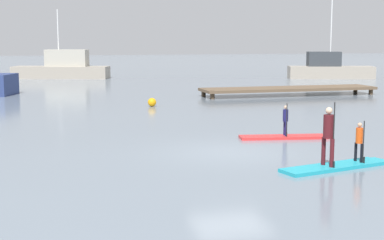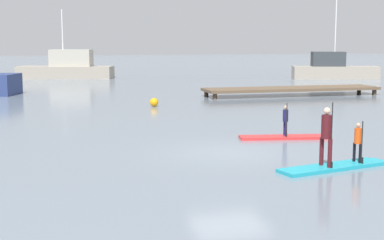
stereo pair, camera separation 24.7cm
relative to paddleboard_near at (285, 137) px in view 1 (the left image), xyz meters
The scene contains 10 objects.
ground_plane 3.41m from the paddleboard_near, 145.46° to the right, with size 240.00×240.00×0.00m, color slate.
paddleboard_near is the anchor object (origin of this frame).
paddler_child_solo 0.68m from the paddleboard_near, 72.84° to the right, with size 0.23×0.39×1.23m.
paddleboard_far 4.97m from the paddleboard_near, 97.84° to the right, with size 3.60×1.49×0.10m.
paddler_adult 5.20m from the paddleboard_near, 101.26° to the right, with size 0.35×0.51×1.83m.
paddler_child_front 4.80m from the paddleboard_near, 88.10° to the right, with size 0.24×0.40×1.23m.
fishing_boat_green_midground 36.75m from the paddleboard_near, 99.96° to the left, with size 9.32×5.18×6.48m.
trawler_grey_distant 34.30m from the paddleboard_near, 58.44° to the left, with size 8.19×4.25×7.63m.
floating_dock 16.70m from the paddleboard_near, 64.53° to the left, with size 11.72×2.50×0.53m.
mooring_buoy_near 11.62m from the paddleboard_near, 103.67° to the left, with size 0.47×0.47×0.47m, color orange.
Camera 1 is at (-6.01, -17.07, 3.62)m, focal length 52.89 mm.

